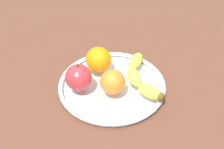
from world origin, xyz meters
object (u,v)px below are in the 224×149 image
banana (140,77)px  orange_back_right (113,82)px  apple (79,77)px  orange_front_left (98,60)px  fruit_bowl (112,85)px

banana → orange_back_right: (5.01, -6.90, 1.61)cm
apple → orange_front_left: 9.06cm
fruit_bowl → orange_front_left: 8.22cm
fruit_bowl → apple: (3.15, -8.35, 4.47)cm
apple → orange_front_left: bearing=155.7°
banana → orange_front_left: 12.76cm
banana → orange_back_right: size_ratio=2.92×
orange_front_left → orange_back_right: size_ratio=1.10×
apple → orange_back_right: bearing=89.5°
fruit_bowl → apple: size_ratio=3.70×
orange_back_right → banana: bearing=126.0°
orange_front_left → orange_back_right: (8.33, 5.27, -0.32)cm
orange_front_left → orange_back_right: 9.86cm
banana → orange_front_left: bearing=-126.6°
fruit_bowl → orange_back_right: size_ratio=4.47×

